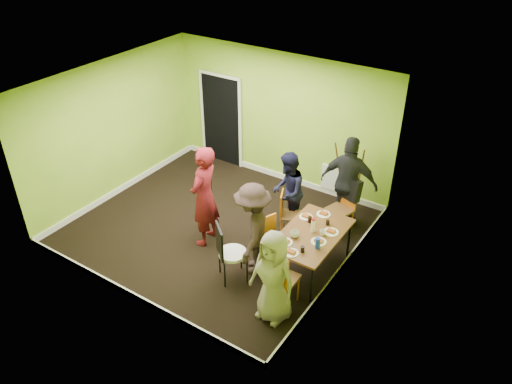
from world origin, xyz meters
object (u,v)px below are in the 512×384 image
person_left_far (288,191)px  person_back_end (349,183)px  person_left_near (253,229)px  person_standing (204,197)px  person_front_end (273,277)px  dining_table (311,236)px  chair_left_near (270,241)px  blue_bottle (318,243)px  chair_left_far (287,211)px  thermos (313,226)px  chair_front_end (279,277)px  chair_bentwood (228,250)px  orange_bottle (313,223)px  chair_back_end (347,194)px  easel (348,180)px

person_left_far → person_back_end: (0.90, 0.67, 0.14)m
person_left_near → person_standing: bearing=-122.8°
person_front_end → person_left_far: bearing=121.0°
dining_table → chair_left_near: size_ratio=1.53×
blue_bottle → person_standing: (-2.19, -0.02, 0.10)m
person_standing → chair_left_far: bearing=123.7°
chair_left_far → thermos: 1.11m
chair_front_end → person_standing: size_ratio=0.57×
chair_left_far → chair_bentwood: 1.60m
person_standing → orange_bottle: bearing=97.9°
person_standing → person_back_end: bearing=126.5°
thermos → person_standing: 1.97m
person_back_end → person_left_near: bearing=62.5°
chair_left_near → person_front_end: (0.62, -0.91, 0.21)m
chair_left_far → person_back_end: 1.25m
orange_bottle → chair_left_far: bearing=149.2°
chair_left_far → person_standing: 1.54m
chair_back_end → orange_bottle: chair_back_end is taller
person_left_far → chair_bentwood: bearing=-24.0°
chair_front_end → person_front_end: 0.26m
chair_left_far → person_left_near: person_left_near is taller
chair_left_near → person_back_end: person_back_end is taller
chair_back_end → person_back_end: person_back_end is taller
chair_left_far → easel: bearing=129.0°
blue_bottle → person_left_near: 1.08m
chair_left_far → orange_bottle: 0.93m
chair_back_end → person_left_near: size_ratio=0.65×
dining_table → person_front_end: 1.24m
chair_left_far → orange_bottle: bearing=35.7°
thermos → dining_table: bearing=-87.3°
thermos → person_back_end: size_ratio=0.13×
person_left_near → chair_left_near: bearing=105.2°
chair_front_end → person_standing: (-1.95, 0.72, 0.34)m
thermos → person_back_end: 1.50m
person_standing → person_left_far: (0.98, 1.19, -0.18)m
chair_left_far → person_front_end: person_front_end is taller
easel → blue_bottle: (0.47, -2.17, 0.10)m
chair_back_end → thermos: 1.37m
dining_table → chair_bentwood: chair_bentwood is taller
chair_bentwood → orange_bottle: 1.48m
dining_table → chair_left_near: bearing=-150.6°
chair_left_near → chair_back_end: bearing=-175.2°
thermos → person_left_near: 0.97m
person_standing → person_back_end: (1.88, 1.85, -0.04)m
dining_table → person_standing: size_ratio=0.80×
person_back_end → dining_table: bearing=84.5°
chair_bentwood → chair_front_end: bearing=34.2°
blue_bottle → thermos: bearing=127.2°
chair_front_end → chair_back_end: bearing=90.2°
chair_back_end → blue_bottle: (0.27, -1.71, 0.09)m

